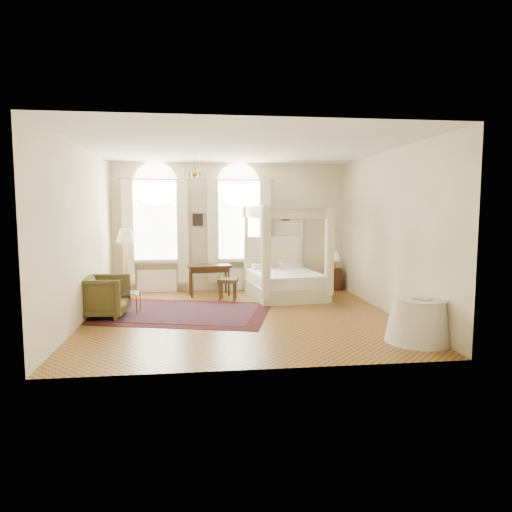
{
  "coord_description": "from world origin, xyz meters",
  "views": [
    {
      "loc": [
        -0.81,
        -8.84,
        2.14
      ],
      "look_at": [
        0.34,
        0.4,
        1.16
      ],
      "focal_mm": 32.0,
      "sensor_mm": 36.0,
      "label": 1
    }
  ],
  "objects_px": {
    "canopy_bed": "(285,276)",
    "side_table": "(418,320)",
    "coffee_table": "(125,294)",
    "floor_lamp": "(126,239)",
    "armchair": "(104,296)",
    "stool": "(228,282)",
    "nightstand": "(334,279)",
    "writing_desk": "(209,269)"
  },
  "relations": [
    {
      "from": "stool",
      "to": "coffee_table",
      "type": "xyz_separation_m",
      "value": [
        -2.19,
        -1.04,
        -0.04
      ]
    },
    {
      "from": "coffee_table",
      "to": "side_table",
      "type": "height_order",
      "value": "side_table"
    },
    {
      "from": "coffee_table",
      "to": "stool",
      "type": "bearing_deg",
      "value": 25.53
    },
    {
      "from": "writing_desk",
      "to": "armchair",
      "type": "relative_size",
      "value": 1.18
    },
    {
      "from": "armchair",
      "to": "coffee_table",
      "type": "bearing_deg",
      "value": -38.34
    },
    {
      "from": "nightstand",
      "to": "stool",
      "type": "bearing_deg",
      "value": -160.92
    },
    {
      "from": "canopy_bed",
      "to": "nightstand",
      "type": "height_order",
      "value": "canopy_bed"
    },
    {
      "from": "nightstand",
      "to": "floor_lamp",
      "type": "distance_m",
      "value": 5.38
    },
    {
      "from": "armchair",
      "to": "floor_lamp",
      "type": "xyz_separation_m",
      "value": [
        0.19,
        1.7,
        1.01
      ]
    },
    {
      "from": "coffee_table",
      "to": "floor_lamp",
      "type": "relative_size",
      "value": 0.39
    },
    {
      "from": "canopy_bed",
      "to": "side_table",
      "type": "relative_size",
      "value": 2.14
    },
    {
      "from": "writing_desk",
      "to": "armchair",
      "type": "height_order",
      "value": "armchair"
    },
    {
      "from": "stool",
      "to": "coffee_table",
      "type": "distance_m",
      "value": 2.42
    },
    {
      "from": "stool",
      "to": "floor_lamp",
      "type": "height_order",
      "value": "floor_lamp"
    },
    {
      "from": "writing_desk",
      "to": "side_table",
      "type": "bearing_deg",
      "value": -52.97
    },
    {
      "from": "nightstand",
      "to": "stool",
      "type": "distance_m",
      "value": 3.03
    },
    {
      "from": "floor_lamp",
      "to": "side_table",
      "type": "xyz_separation_m",
      "value": [
        5.18,
        -4.04,
        -1.07
      ]
    },
    {
      "from": "stool",
      "to": "side_table",
      "type": "xyz_separation_m",
      "value": [
        2.83,
        -3.76,
        -0.07
      ]
    },
    {
      "from": "canopy_bed",
      "to": "side_table",
      "type": "xyz_separation_m",
      "value": [
        1.43,
        -3.95,
        -0.15
      ]
    },
    {
      "from": "canopy_bed",
      "to": "armchair",
      "type": "xyz_separation_m",
      "value": [
        -3.93,
        -1.61,
        -0.09
      ]
    },
    {
      "from": "writing_desk",
      "to": "armchair",
      "type": "bearing_deg",
      "value": -136.99
    },
    {
      "from": "armchair",
      "to": "coffee_table",
      "type": "height_order",
      "value": "armchair"
    },
    {
      "from": "nightstand",
      "to": "canopy_bed",
      "type": "bearing_deg",
      "value": -151.33
    },
    {
      "from": "coffee_table",
      "to": "side_table",
      "type": "relative_size",
      "value": 0.63
    },
    {
      "from": "canopy_bed",
      "to": "armchair",
      "type": "distance_m",
      "value": 4.25
    },
    {
      "from": "stool",
      "to": "armchair",
      "type": "height_order",
      "value": "armchair"
    },
    {
      "from": "stool",
      "to": "writing_desk",
      "type": "bearing_deg",
      "value": 127.41
    },
    {
      "from": "canopy_bed",
      "to": "coffee_table",
      "type": "relative_size",
      "value": 3.4
    },
    {
      "from": "coffee_table",
      "to": "floor_lamp",
      "type": "distance_m",
      "value": 1.69
    },
    {
      "from": "stool",
      "to": "coffee_table",
      "type": "relative_size",
      "value": 0.79
    },
    {
      "from": "canopy_bed",
      "to": "stool",
      "type": "relative_size",
      "value": 4.33
    },
    {
      "from": "floor_lamp",
      "to": "side_table",
      "type": "distance_m",
      "value": 6.66
    },
    {
      "from": "canopy_bed",
      "to": "floor_lamp",
      "type": "height_order",
      "value": "canopy_bed"
    },
    {
      "from": "canopy_bed",
      "to": "nightstand",
      "type": "bearing_deg",
      "value": 28.67
    },
    {
      "from": "writing_desk",
      "to": "floor_lamp",
      "type": "height_order",
      "value": "floor_lamp"
    },
    {
      "from": "stool",
      "to": "floor_lamp",
      "type": "distance_m",
      "value": 2.57
    },
    {
      "from": "canopy_bed",
      "to": "nightstand",
      "type": "relative_size",
      "value": 3.96
    },
    {
      "from": "coffee_table",
      "to": "writing_desk",
      "type": "bearing_deg",
      "value": 42.19
    },
    {
      "from": "side_table",
      "to": "writing_desk",
      "type": "bearing_deg",
      "value": 127.03
    },
    {
      "from": "canopy_bed",
      "to": "coffee_table",
      "type": "xyz_separation_m",
      "value": [
        -3.58,
        -1.23,
        -0.12
      ]
    },
    {
      "from": "canopy_bed",
      "to": "floor_lamp",
      "type": "distance_m",
      "value": 3.86
    },
    {
      "from": "stool",
      "to": "armchair",
      "type": "distance_m",
      "value": 2.91
    }
  ]
}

